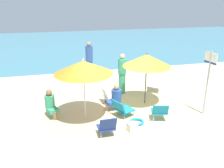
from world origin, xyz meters
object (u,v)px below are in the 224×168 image
Objects in this scene: beach_chair_a at (107,126)px; swim_ring at (137,122)px; beach_chair_b at (155,83)px; beach_chair_e at (160,111)px; umbrella_orange at (83,67)px; beach_chair_c at (122,108)px; beach_bag at (132,127)px; person_b at (122,74)px; person_d at (115,97)px; warning_sign at (209,74)px; person_c at (89,60)px; person_a at (50,103)px; umbrella_yellow at (147,60)px; beach_chair_d at (108,95)px.

swim_ring is at bearing -66.12° from beach_chair_a.
beach_chair_e is at bearing 12.84° from beach_chair_b.
umbrella_orange is 1.84m from beach_chair_c.
beach_chair_b is at bearing -5.15° from beach_chair_e.
beach_bag is (0.01, -0.98, -0.15)m from beach_chair_c.
beach_chair_a is 0.94× the size of beach_chair_b.
beach_chair_e is 2.63m from person_b.
person_d is at bearing 60.54° from beach_chair_e.
beach_chair_a is (0.43, -1.28, -1.36)m from umbrella_orange.
warning_sign is at bearing -72.05° from beach_chair_e.
warning_sign is at bearing 151.43° from person_c.
beach_chair_b is (3.11, 1.64, -1.34)m from umbrella_orange.
umbrella_orange is 1.67m from person_d.
warning_sign is at bearing 50.79° from beach_chair_b.
warning_sign is at bearing 55.70° from person_a.
person_d is (2.14, 0.02, -0.00)m from person_a.
swim_ring is at bearing 104.22° from beach_chair_e.
umbrella_orange is 0.92× the size of warning_sign.
umbrella_yellow is at bearing -46.76° from beach_chair_a.
beach_bag is (-2.67, -0.50, -1.25)m from warning_sign.
person_d is (-1.15, 1.13, 0.13)m from beach_chair_e.
umbrella_orange is 3.09× the size of beach_chair_e.
beach_chair_c is (-1.94, -1.84, -0.07)m from beach_chair_b.
person_d is (-0.09, 0.56, 0.18)m from beach_chair_c.
beach_chair_c is 4.25m from person_c.
beach_chair_c is at bearing 45.36° from person_b.
beach_chair_b is 0.90× the size of beach_chair_c.
person_d is at bearing -83.27° from beach_chair_d.
umbrella_orange is 4.15m from person_c.
beach_chair_c is (1.18, -0.20, -1.40)m from umbrella_orange.
beach_chair_c is (-1.10, -0.79, -1.33)m from umbrella_yellow.
person_c is 0.82× the size of warning_sign.
person_b is (-1.37, 0.13, 0.46)m from beach_chair_b.
beach_chair_b is at bearing 162.85° from person_c.
beach_chair_c is at bearing -36.89° from beach_chair_a.
beach_chair_a is at bearing -172.99° from beach_bag.
beach_chair_b is at bearing 55.95° from swim_ring.
beach_chair_a is at bearing -134.65° from umbrella_yellow.
person_a is at bearing -167.26° from beach_chair_d.
person_d is 0.43× the size of warning_sign.
person_b reaches higher than beach_chair_b.
person_c is at bearing 31.90° from beach_chair_e.
beach_chair_d is 1.24m from person_b.
beach_chair_a is 0.79m from beach_bag.
beach_bag is (0.11, -1.54, -0.33)m from person_d.
person_a is 2.14m from person_d.
beach_chair_c is 1.00m from beach_bag.
umbrella_orange is at bearing -139.49° from beach_chair_d.
beach_chair_a is 1.41× the size of swim_ring.
person_a is at bearing -9.29° from person_d.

